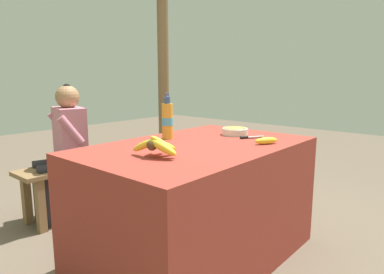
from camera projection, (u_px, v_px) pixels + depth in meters
The scene contains 11 objects.
ground_plane at pixel (197, 256), 2.29m from camera, with size 12.00×12.00×0.00m, color brown.
market_counter at pixel (197, 202), 2.22m from camera, with size 1.49×0.95×0.77m.
banana_bunch_ripe at pixel (157, 145), 1.81m from camera, with size 0.18×0.30×0.13m.
serving_bowl at pixel (235, 131), 2.50m from camera, with size 0.19×0.19×0.05m.
water_bottle at pixel (167, 120), 2.32m from camera, with size 0.08×0.08×0.32m.
loose_banana_front at pixel (266, 141), 2.16m from camera, with size 0.16×0.12×0.04m.
knife at pixel (249, 137), 2.36m from camera, with size 0.17×0.11×0.02m.
wooden_bench at pixel (101, 166), 3.14m from camera, with size 1.47×0.32×0.45m.
seated_vendor at pixel (64, 142), 2.81m from camera, with size 0.46×0.43×1.13m.
banana_bunch_green at pixel (137, 144), 3.44m from camera, with size 0.15×0.25×0.12m.
support_post_far at pixel (163, 80), 4.22m from camera, with size 0.13×0.13×2.27m.
Camera 1 is at (-1.62, -1.36, 1.19)m, focal length 32.00 mm.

